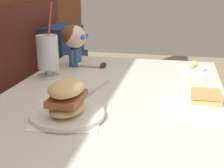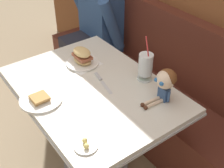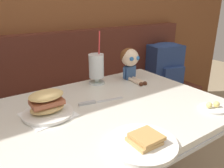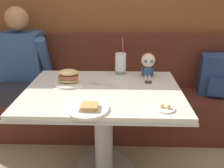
% 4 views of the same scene
% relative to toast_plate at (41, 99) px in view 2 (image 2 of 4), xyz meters
% --- Properties ---
extents(booth_bench, '(2.60, 0.48, 1.00)m').
position_rel_toast_plate_xyz_m(booth_bench, '(0.07, 0.94, -0.42)').
color(booth_bench, '#512319').
rests_on(booth_bench, ground).
extents(diner_table, '(1.11, 0.81, 0.74)m').
position_rel_toast_plate_xyz_m(diner_table, '(0.07, 0.31, -0.21)').
color(diner_table, silver).
rests_on(diner_table, ground).
extents(toast_plate, '(0.25, 0.25, 0.04)m').
position_rel_toast_plate_xyz_m(toast_plate, '(0.00, 0.00, 0.00)').
color(toast_plate, white).
rests_on(toast_plate, diner_table).
extents(milkshake_glass, '(0.10, 0.10, 0.31)m').
position_rel_toast_plate_xyz_m(milkshake_glass, '(0.19, 0.63, 0.09)').
color(milkshake_glass, silver).
rests_on(milkshake_glass, diner_table).
extents(sandwich_plate, '(0.23, 0.23, 0.12)m').
position_rel_toast_plate_xyz_m(sandwich_plate, '(-0.19, 0.40, 0.03)').
color(sandwich_plate, white).
rests_on(sandwich_plate, diner_table).
extents(butter_saucer, '(0.12, 0.12, 0.04)m').
position_rel_toast_plate_xyz_m(butter_saucer, '(0.45, 0.02, -0.00)').
color(butter_saucer, white).
rests_on(butter_saucer, diner_table).
extents(butter_knife, '(0.23, 0.06, 0.01)m').
position_rel_toast_plate_xyz_m(butter_knife, '(0.03, 0.39, -0.01)').
color(butter_knife, silver).
rests_on(butter_knife, diner_table).
extents(seated_doll, '(0.12, 0.22, 0.20)m').
position_rel_toast_plate_xyz_m(seated_doll, '(0.41, 0.58, 0.12)').
color(seated_doll, '#385689').
rests_on(seated_doll, diner_table).
extents(diner_patron, '(0.55, 0.48, 0.81)m').
position_rel_toast_plate_xyz_m(diner_patron, '(-0.74, 0.89, -0.01)').
color(diner_patron, '#2D4C7F').
rests_on(diner_patron, booth_bench).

